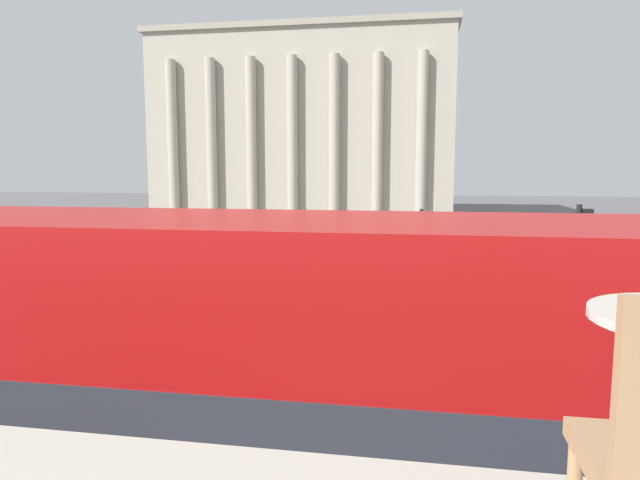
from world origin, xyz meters
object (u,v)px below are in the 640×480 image
plaza_building_left (310,129)px  pedestrian_black (311,230)px  traffic_light_mid (423,242)px  car_white (461,275)px  pedestrian_yellow (324,233)px  car_navy (576,269)px  traffic_light_near (580,263)px  pedestrian_grey (258,228)px  double_decker_bus (190,378)px

plaza_building_left → pedestrian_black: bearing=-78.7°
traffic_light_mid → car_white: (1.43, 1.97, -1.45)m
pedestrian_yellow → car_navy: bearing=-133.5°
traffic_light_near → pedestrian_grey: size_ratio=2.22×
pedestrian_grey → car_white: bearing=7.7°
pedestrian_yellow → pedestrian_black: pedestrian_black is taller
traffic_light_mid → traffic_light_near: bearing=-60.2°
traffic_light_near → car_navy: size_ratio=0.91×
traffic_light_near → traffic_light_mid: (-3.45, 6.02, -0.35)m
double_decker_bus → pedestrian_yellow: bearing=95.3°
traffic_light_mid → pedestrian_grey: (-9.89, 14.03, -1.16)m
car_navy → pedestrian_black: 15.28m
car_navy → pedestrian_black: bearing=-142.4°
plaza_building_left → traffic_light_near: size_ratio=7.24×
pedestrian_black → pedestrian_grey: 3.68m
double_decker_bus → car_navy: size_ratio=2.48×
traffic_light_mid → double_decker_bus: bearing=-100.7°
car_white → pedestrian_black: 13.50m
traffic_light_mid → car_navy: size_ratio=0.78×
pedestrian_black → pedestrian_grey: bearing=156.0°
car_navy → traffic_light_mid: bearing=-72.6°
traffic_light_near → pedestrian_yellow: (-8.90, 17.83, -1.48)m
car_white → pedestrian_yellow: (-6.88, 9.84, 0.32)m
plaza_building_left → traffic_light_mid: bearing=-73.1°
plaza_building_left → car_navy: (16.97, -32.11, -7.81)m
car_navy → plaza_building_left: bearing=-168.4°
plaza_building_left → car_white: plaza_building_left is taller
double_decker_bus → pedestrian_black: size_ratio=5.69×
double_decker_bus → traffic_light_near: 9.83m
plaza_building_left → car_navy: bearing=-62.1°
pedestrian_yellow → pedestrian_black: size_ratio=0.96×
car_white → pedestrian_yellow: pedestrian_yellow is taller
pedestrian_grey → double_decker_bus: bearing=-20.7°
traffic_light_near → pedestrian_grey: traffic_light_near is taller
double_decker_bus → car_navy: double_decker_bus is taller
car_navy → pedestrian_yellow: (-11.43, 7.83, 0.32)m
car_white → car_navy: bearing=134.1°
double_decker_bus → car_navy: (8.57, 17.75, -1.60)m
traffic_light_mid → pedestrian_black: size_ratio=1.78×
plaza_building_left → traffic_light_near: (14.44, -42.11, -6.01)m
car_white → pedestrian_grey: 16.55m
plaza_building_left → pedestrian_grey: (1.10, -22.06, -7.51)m
traffic_light_mid → pedestrian_black: bearing=116.1°
traffic_light_near → traffic_light_mid: 6.95m
double_decker_bus → pedestrian_yellow: 25.77m
pedestrian_yellow → traffic_light_mid: bearing=-164.3°
pedestrian_black → double_decker_bus: bearing=-89.3°
plaza_building_left → pedestrian_yellow: plaza_building_left is taller
pedestrian_grey → plaza_building_left: bearing=147.4°
traffic_light_mid → pedestrian_grey: 17.21m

